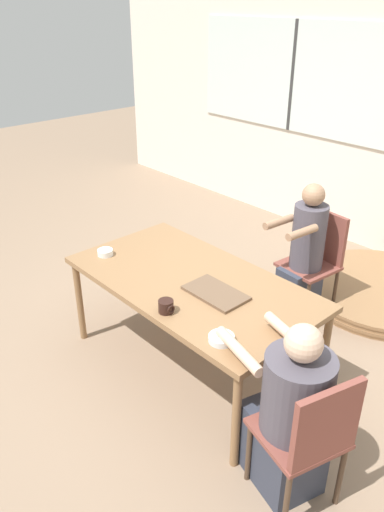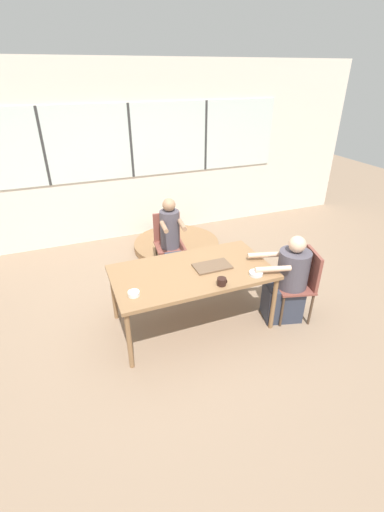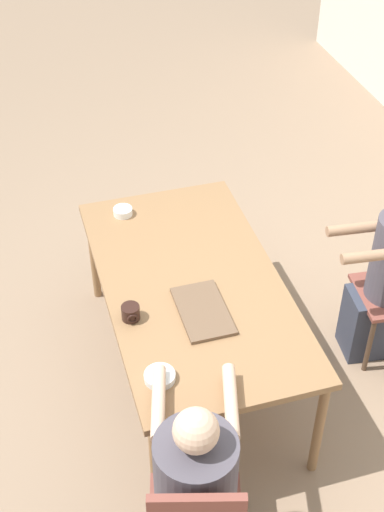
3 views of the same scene
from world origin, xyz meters
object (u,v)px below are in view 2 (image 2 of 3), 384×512
Objects in this scene: person_man_blue_shirt at (287,284)px; coffee_mug at (222,282)px; person_woman_green_shirt at (171,242)px; folded_table_stack at (177,245)px; chair_for_man_blue_shirt at (303,279)px; bowl_white_shallow at (256,273)px; bowl_cereal at (134,294)px; chair_for_woman_green_shirt at (168,238)px.

coffee_mug is (-0.88, -0.08, 0.28)m from person_man_blue_shirt.
person_woman_green_shirt is 1.69m from person_man_blue_shirt.
person_woman_green_shirt is 0.82× the size of folded_table_stack.
chair_for_man_blue_shirt reaches higher than folded_table_stack.
folded_table_stack is at bearing -108.15° from person_woman_green_shirt.
bowl_white_shallow is (0.48, -1.44, 0.20)m from person_woman_green_shirt.
person_man_blue_shirt is at bearing -2.24° from bowl_cereal.
person_man_blue_shirt is 9.44× the size of bowl_cereal.
folded_table_stack is (1.15, 2.10, -0.67)m from bowl_cereal.
chair_for_woman_green_shirt is at bearing -118.43° from folded_table_stack.
person_man_blue_shirt is 10.72× the size of coffee_mug.
bowl_white_shallow is at bearing 109.79° from person_man_blue_shirt.
folded_table_stack is (0.29, 2.24, -0.69)m from coffee_mug.
bowl_cereal is (-0.83, -1.49, 0.22)m from chair_for_woman_green_shirt.
folded_table_stack is at bearing 93.53° from bowl_white_shallow.
chair_for_man_blue_shirt is 8.71× the size of coffee_mug.
chair_for_man_blue_shirt is at bearing 133.56° from person_woman_green_shirt.
bowl_cereal reaches higher than bowl_white_shallow.
person_woman_green_shirt is (-1.11, 1.45, 0.01)m from chair_for_man_blue_shirt.
chair_for_man_blue_shirt is 0.62× the size of folded_table_stack.
bowl_cereal is at bearing 64.83° from person_woman_green_shirt.
person_woman_green_shirt is at bearing 58.73° from bowl_cereal.
chair_for_woman_green_shirt reaches higher than coffee_mug.
coffee_mug is 0.88m from bowl_cereal.
coffee_mug is (-1.05, -0.03, 0.24)m from chair_for_man_blue_shirt.
chair_for_man_blue_shirt is 0.18m from person_man_blue_shirt.
chair_for_man_blue_shirt is 1.93m from bowl_cereal.
coffee_mug is at bearing 98.35° from person_woman_green_shirt.
chair_for_woman_green_shirt is 0.82m from folded_table_stack.
bowl_cereal is at bearing 175.44° from bowl_white_shallow.
person_woman_green_shirt reaches higher than chair_for_woman_green_shirt.
chair_for_woman_green_shirt is 0.81× the size of person_man_blue_shirt.
coffee_mug is at bearing 107.12° from chair_for_man_blue_shirt.
coffee_mug is 0.42m from bowl_white_shallow.
person_man_blue_shirt reaches higher than folded_table_stack.
person_man_blue_shirt is 1.77m from bowl_cereal.
bowl_white_shallow is 2.30m from folded_table_stack.
bowl_white_shallow is 1.29m from bowl_cereal.
chair_for_man_blue_shirt is at bearing -1.07° from bowl_white_shallow.
person_woman_green_shirt is 1.53m from bowl_white_shallow.
coffee_mug reaches higher than bowl_cereal.
person_man_blue_shirt is at bearing 4.87° from coffee_mug.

